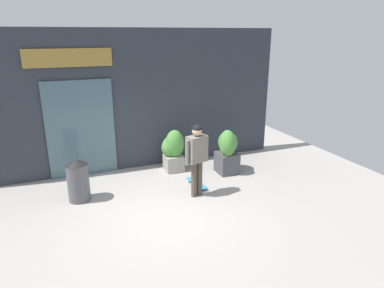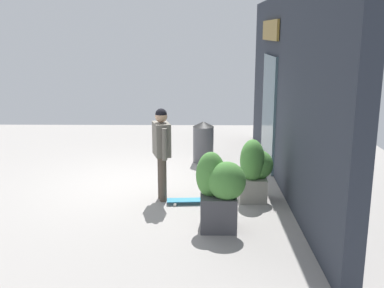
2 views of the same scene
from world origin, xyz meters
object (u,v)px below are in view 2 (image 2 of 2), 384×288
at_px(skateboarder, 162,145).
at_px(trash_bin, 203,142).
at_px(skateboard, 189,200).
at_px(planter_box_right, 254,168).
at_px(planter_box_left, 219,190).

xyz_separation_m(skateboarder, trash_bin, (-2.53, 0.78, -0.55)).
relative_size(skateboarder, skateboard, 2.13).
relative_size(skateboard, planter_box_right, 0.69).
distance_m(skateboarder, planter_box_left, 1.67).
relative_size(planter_box_left, trash_bin, 1.26).
bearing_deg(planter_box_right, planter_box_left, -28.13).
relative_size(skateboarder, trash_bin, 1.74).
relative_size(planter_box_right, trash_bin, 1.18).
bearing_deg(skateboard, planter_box_left, -69.48).
height_order(planter_box_right, trash_bin, planter_box_right).
xyz_separation_m(skateboard, trash_bin, (-2.74, 0.29, 0.43)).
bearing_deg(trash_bin, skateboard, -5.95).
xyz_separation_m(planter_box_left, trash_bin, (-3.82, -0.20, -0.15)).
bearing_deg(skateboarder, planter_box_left, -68.40).
distance_m(skateboarder, skateboard, 1.11).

